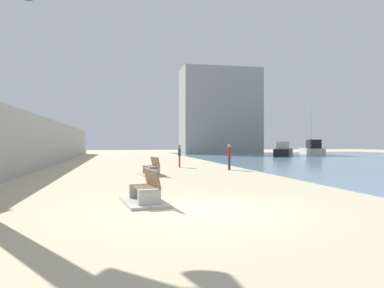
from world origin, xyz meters
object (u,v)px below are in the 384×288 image
(bench_near, at_px, (145,195))
(bench_far, at_px, (151,171))
(person_standing, at_px, (179,154))
(boat_nearest, at_px, (312,149))
(person_walking, at_px, (229,155))
(boat_outer, at_px, (283,151))

(bench_near, distance_m, bench_far, 9.00)
(bench_far, bearing_deg, person_standing, 67.37)
(bench_near, relative_size, bench_far, 1.00)
(bench_far, xyz_separation_m, boat_nearest, (26.48, 30.46, 0.58))
(bench_far, distance_m, person_walking, 5.99)
(bench_near, distance_m, person_standing, 15.33)
(person_standing, bearing_deg, bench_far, -112.63)
(bench_far, xyz_separation_m, person_walking, (5.18, 2.90, 0.72))
(person_walking, relative_size, boat_outer, 0.26)
(person_walking, xyz_separation_m, boat_nearest, (21.29, 27.55, -0.14))
(boat_outer, distance_m, boat_nearest, 9.69)
(boat_outer, height_order, boat_nearest, boat_nearest)
(boat_nearest, bearing_deg, person_standing, -134.42)
(person_walking, bearing_deg, bench_far, -150.75)
(bench_far, bearing_deg, boat_outer, 52.03)
(bench_near, bearing_deg, boat_nearest, 55.14)
(person_walking, height_order, person_standing, person_walking)
(bench_near, relative_size, person_standing, 1.40)
(person_standing, distance_m, boat_nearest, 34.28)
(bench_near, xyz_separation_m, bench_far, (0.97, 8.95, 0.00))
(boat_nearest, bearing_deg, boat_outer, -140.70)
(boat_outer, relative_size, boat_nearest, 0.76)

